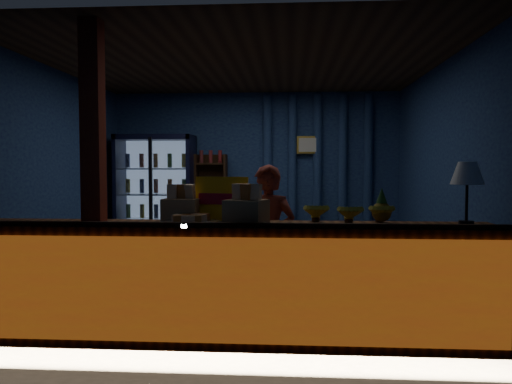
% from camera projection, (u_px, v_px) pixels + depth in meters
% --- Properties ---
extents(ground, '(4.60, 4.60, 0.00)m').
position_uv_depth(ground, '(243.00, 284.00, 5.98)').
color(ground, '#515154').
rests_on(ground, ground).
extents(room_walls, '(4.60, 4.60, 4.60)m').
position_uv_depth(room_walls, '(243.00, 153.00, 5.89)').
color(room_walls, navy).
rests_on(room_walls, ground).
extents(counter, '(4.40, 0.57, 0.99)m').
position_uv_depth(counter, '(221.00, 282.00, 4.05)').
color(counter, brown).
rests_on(counter, ground).
extents(support_post, '(0.16, 0.16, 2.60)m').
position_uv_depth(support_post, '(94.00, 180.00, 4.08)').
color(support_post, maroon).
rests_on(support_post, ground).
extents(beverage_cooler, '(1.20, 0.62, 1.90)m').
position_uv_depth(beverage_cooler, '(157.00, 196.00, 7.94)').
color(beverage_cooler, black).
rests_on(beverage_cooler, ground).
extents(bottle_shelf, '(0.50, 0.28, 1.60)m').
position_uv_depth(bottle_shelf, '(211.00, 205.00, 8.03)').
color(bottle_shelf, '#331A10').
rests_on(bottle_shelf, ground).
extents(curtain_folds, '(1.74, 0.14, 2.50)m').
position_uv_depth(curtain_folds, '(317.00, 173.00, 7.97)').
color(curtain_folds, navy).
rests_on(curtain_folds, room_walls).
extents(framed_picture, '(0.36, 0.04, 0.28)m').
position_uv_depth(framed_picture, '(308.00, 145.00, 7.92)').
color(framed_picture, gold).
rests_on(framed_picture, room_walls).
extents(shopkeeper, '(0.60, 0.49, 1.43)m').
position_uv_depth(shopkeeper, '(268.00, 241.00, 4.65)').
color(shopkeeper, maroon).
rests_on(shopkeeper, ground).
extents(green_chair, '(0.88, 0.88, 0.59)m').
position_uv_depth(green_chair, '(322.00, 242.00, 7.33)').
color(green_chair, '#50A05C').
rests_on(green_chair, ground).
extents(side_table, '(0.59, 0.45, 0.60)m').
position_uv_depth(side_table, '(307.00, 246.00, 7.27)').
color(side_table, '#331A10').
rests_on(side_table, ground).
extents(yellow_sign, '(0.48, 0.20, 0.37)m').
position_uv_depth(yellow_sign, '(221.00, 199.00, 4.22)').
color(yellow_sign, '#F4AD0C').
rests_on(yellow_sign, counter).
extents(snack_box_left, '(0.37, 0.34, 0.32)m').
position_uv_depth(snack_box_left, '(246.00, 210.00, 3.95)').
color(snack_box_left, '#976C49').
rests_on(snack_box_left, counter).
extents(snack_box_centre, '(0.30, 0.25, 0.31)m').
position_uv_depth(snack_box_centre, '(181.00, 208.00, 4.22)').
color(snack_box_centre, '#976C49').
rests_on(snack_box_centre, counter).
extents(pastry_tray, '(0.48, 0.48, 0.08)m').
position_uv_depth(pastry_tray, '(190.00, 221.00, 3.98)').
color(pastry_tray, silver).
rests_on(pastry_tray, counter).
extents(banana_bunches, '(0.76, 0.29, 0.17)m').
position_uv_depth(banana_bunches, '(348.00, 213.00, 4.07)').
color(banana_bunches, yellow).
rests_on(banana_bunches, counter).
extents(table_lamp, '(0.25, 0.25, 0.50)m').
position_uv_depth(table_lamp, '(467.00, 176.00, 3.87)').
color(table_lamp, black).
rests_on(table_lamp, counter).
extents(pineapple, '(0.16, 0.16, 0.28)m').
position_uv_depth(pineapple, '(382.00, 209.00, 4.09)').
color(pineapple, olive).
rests_on(pineapple, counter).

